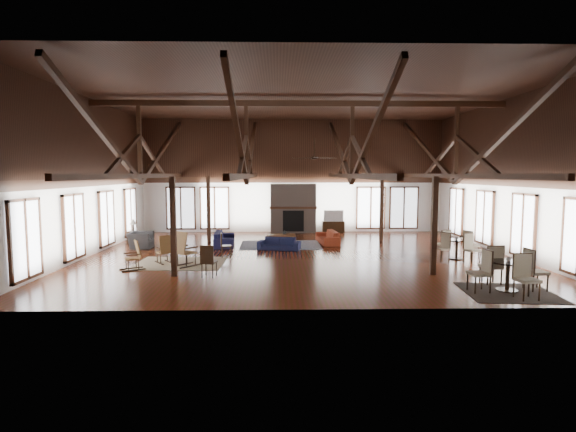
{
  "coord_description": "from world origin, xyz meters",
  "views": [
    {
      "loc": [
        -0.82,
        -17.13,
        3.13
      ],
      "look_at": [
        -0.4,
        1.0,
        1.42
      ],
      "focal_mm": 28.0,
      "sensor_mm": 36.0,
      "label": 1
    }
  ],
  "objects_px": {
    "sofa_orange": "(328,237)",
    "armchair": "(141,240)",
    "sofa_navy_front": "(279,244)",
    "coffee_table": "(281,236)",
    "cafe_table_near": "(508,271)",
    "cafe_table_far": "(457,246)",
    "tv_console": "(333,227)",
    "sofa_navy_left": "(224,238)"
  },
  "relations": [
    {
      "from": "coffee_table",
      "to": "cafe_table_far",
      "type": "distance_m",
      "value": 7.25
    },
    {
      "from": "sofa_navy_left",
      "to": "tv_console",
      "type": "bearing_deg",
      "value": -54.25
    },
    {
      "from": "armchair",
      "to": "tv_console",
      "type": "relative_size",
      "value": 0.89
    },
    {
      "from": "sofa_navy_left",
      "to": "cafe_table_near",
      "type": "xyz_separation_m",
      "value": [
        8.48,
        -7.88,
        0.25
      ]
    },
    {
      "from": "armchair",
      "to": "cafe_table_far",
      "type": "xyz_separation_m",
      "value": [
        12.36,
        -2.71,
        0.16
      ]
    },
    {
      "from": "cafe_table_far",
      "to": "tv_console",
      "type": "distance_m",
      "value": 8.53
    },
    {
      "from": "armchair",
      "to": "sofa_orange",
      "type": "bearing_deg",
      "value": -83.6
    },
    {
      "from": "sofa_navy_front",
      "to": "cafe_table_near",
      "type": "relative_size",
      "value": 0.8
    },
    {
      "from": "sofa_orange",
      "to": "coffee_table",
      "type": "bearing_deg",
      "value": -82.25
    },
    {
      "from": "coffee_table",
      "to": "armchair",
      "type": "bearing_deg",
      "value": -173.69
    },
    {
      "from": "sofa_navy_left",
      "to": "sofa_orange",
      "type": "relative_size",
      "value": 1.08
    },
    {
      "from": "cafe_table_far",
      "to": "tv_console",
      "type": "bearing_deg",
      "value": 114.88
    },
    {
      "from": "sofa_navy_front",
      "to": "sofa_orange",
      "type": "xyz_separation_m",
      "value": [
        2.2,
        1.68,
        0.03
      ]
    },
    {
      "from": "cafe_table_far",
      "to": "cafe_table_near",
      "type": "bearing_deg",
      "value": -95.49
    },
    {
      "from": "sofa_orange",
      "to": "cafe_table_near",
      "type": "bearing_deg",
      "value": 19.29
    },
    {
      "from": "sofa_orange",
      "to": "coffee_table",
      "type": "distance_m",
      "value": 2.16
    },
    {
      "from": "cafe_table_far",
      "to": "tv_console",
      "type": "relative_size",
      "value": 1.66
    },
    {
      "from": "sofa_orange",
      "to": "armchair",
      "type": "distance_m",
      "value": 8.12
    },
    {
      "from": "sofa_navy_front",
      "to": "cafe_table_far",
      "type": "distance_m",
      "value": 6.89
    },
    {
      "from": "sofa_orange",
      "to": "coffee_table",
      "type": "xyz_separation_m",
      "value": [
        -2.09,
        -0.5,
        0.13
      ]
    },
    {
      "from": "coffee_table",
      "to": "sofa_navy_left",
      "type": "bearing_deg",
      "value": 179.82
    },
    {
      "from": "sofa_navy_left",
      "to": "cafe_table_near",
      "type": "relative_size",
      "value": 0.97
    },
    {
      "from": "coffee_table",
      "to": "cafe_table_near",
      "type": "xyz_separation_m",
      "value": [
        5.98,
        -7.88,
        0.14
      ]
    },
    {
      "from": "armchair",
      "to": "tv_console",
      "type": "xyz_separation_m",
      "value": [
        8.77,
        5.03,
        -0.05
      ]
    },
    {
      "from": "armchair",
      "to": "sofa_navy_left",
      "type": "bearing_deg",
      "value": -80.8
    },
    {
      "from": "coffee_table",
      "to": "cafe_table_near",
      "type": "bearing_deg",
      "value": -52.99
    },
    {
      "from": "sofa_navy_front",
      "to": "sofa_orange",
      "type": "bearing_deg",
      "value": 50.8
    },
    {
      "from": "cafe_table_near",
      "to": "coffee_table",
      "type": "bearing_deg",
      "value": 127.19
    },
    {
      "from": "sofa_orange",
      "to": "cafe_table_far",
      "type": "relative_size",
      "value": 0.99
    },
    {
      "from": "cafe_table_far",
      "to": "tv_console",
      "type": "height_order",
      "value": "cafe_table_far"
    },
    {
      "from": "cafe_table_near",
      "to": "tv_console",
      "type": "height_order",
      "value": "cafe_table_near"
    },
    {
      "from": "armchair",
      "to": "cafe_table_near",
      "type": "bearing_deg",
      "value": -123.06
    },
    {
      "from": "sofa_navy_front",
      "to": "sofa_navy_left",
      "type": "distance_m",
      "value": 2.67
    },
    {
      "from": "armchair",
      "to": "cafe_table_near",
      "type": "relative_size",
      "value": 0.48
    },
    {
      "from": "coffee_table",
      "to": "tv_console",
      "type": "xyz_separation_m",
      "value": [
        2.83,
        4.35,
        -0.12
      ]
    },
    {
      "from": "sofa_navy_front",
      "to": "armchair",
      "type": "distance_m",
      "value": 5.86
    },
    {
      "from": "sofa_navy_front",
      "to": "coffee_table",
      "type": "relative_size",
      "value": 1.39
    },
    {
      "from": "sofa_orange",
      "to": "tv_console",
      "type": "height_order",
      "value": "tv_console"
    },
    {
      "from": "armchair",
      "to": "coffee_table",
      "type": "bearing_deg",
      "value": -85.42
    },
    {
      "from": "sofa_navy_front",
      "to": "sofa_orange",
      "type": "height_order",
      "value": "sofa_orange"
    },
    {
      "from": "tv_console",
      "to": "sofa_orange",
      "type": "bearing_deg",
      "value": -100.77
    },
    {
      "from": "sofa_orange",
      "to": "tv_console",
      "type": "distance_m",
      "value": 3.92
    }
  ]
}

